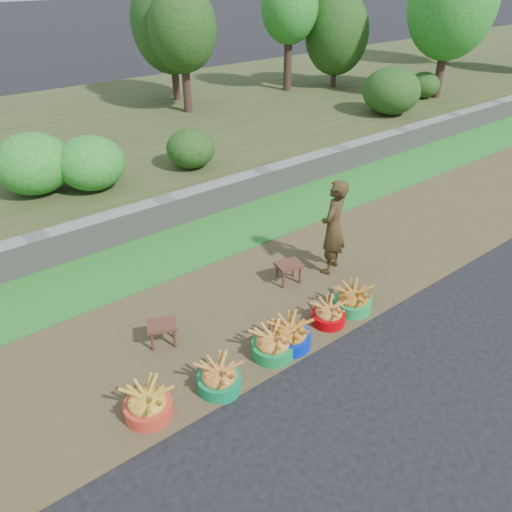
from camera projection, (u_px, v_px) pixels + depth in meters
ground_plane at (327, 345)px, 6.32m from camera, size 120.00×120.00×0.00m
dirt_shoulder at (265, 299)px, 7.15m from camera, size 80.00×2.50×0.02m
grass_verge at (192, 244)px, 8.50m from camera, size 80.00×1.50×0.04m
retaining_wall at (166, 213)px, 8.94m from camera, size 80.00×0.35×0.55m
earth_bank at (68, 144)px, 12.26m from camera, size 80.00×10.00×0.50m
vegetation at (171, 33)px, 12.00m from camera, size 35.46×7.79×4.65m
basin_a at (148, 404)px, 5.26m from camera, size 0.52×0.52×0.39m
basin_b at (219, 378)px, 5.60m from camera, size 0.50×0.50×0.38m
basin_c at (273, 344)px, 6.07m from camera, size 0.53×0.53×0.39m
basin_d at (290, 335)px, 6.21m from camera, size 0.53×0.53×0.40m
basin_e at (328, 314)px, 6.62m from camera, size 0.45×0.45×0.34m
basin_f at (353, 300)px, 6.85m from camera, size 0.52×0.52×0.39m
stool_left at (162, 328)px, 6.18m from camera, size 0.44×0.40×0.32m
stool_right at (289, 267)px, 7.37m from camera, size 0.42×0.35×0.33m
vendor_woman at (333, 227)px, 7.42m from camera, size 0.64×0.54×1.49m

